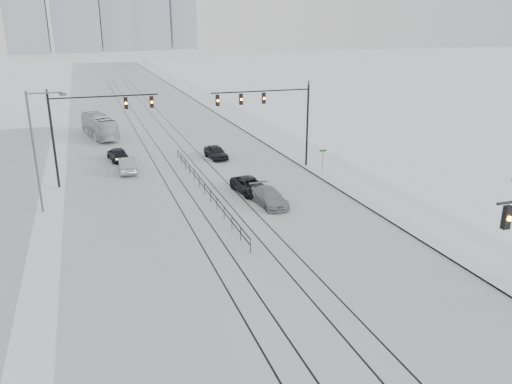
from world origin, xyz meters
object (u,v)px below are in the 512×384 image
object	(u,v)px
sedan_nb_front	(250,186)
box_truck	(99,126)
sedan_sb_inner	(118,154)
sedan_sb_outer	(127,165)
sedan_nb_right	(269,197)
sedan_nb_far	(216,152)

from	to	relation	value
sedan_nb_front	box_truck	xyz separation A→B (m)	(-10.86, 26.81, 0.74)
sedan_sb_inner	sedan_sb_outer	distance (m)	4.76
sedan_nb_front	sedan_nb_right	size ratio (longest dim) A/B	1.00
sedan_nb_front	sedan_sb_outer	bearing A→B (deg)	126.63
sedan_sb_inner	sedan_nb_front	xyz separation A→B (m)	(9.63, -14.41, -0.07)
sedan_nb_right	sedan_nb_far	world-z (taller)	sedan_nb_far
sedan_sb_inner	sedan_nb_right	world-z (taller)	sedan_sb_inner
sedan_nb_front	sedan_nb_far	bearing A→B (deg)	82.61
sedan_sb_inner	sedan_nb_front	bearing A→B (deg)	115.85
sedan_nb_front	sedan_nb_far	distance (m)	11.86
sedan_nb_far	box_truck	distance (m)	18.59
sedan_nb_right	box_truck	world-z (taller)	box_truck
sedan_sb_inner	sedan_nb_far	size ratio (longest dim) A/B	1.02
sedan_sb_inner	sedan_nb_right	bearing A→B (deg)	111.75
sedan_sb_inner	sedan_sb_outer	world-z (taller)	sedan_sb_outer
sedan_sb_outer	sedan_nb_far	distance (m)	9.52
sedan_sb_outer	sedan_sb_inner	bearing A→B (deg)	-81.74
sedan_sb_inner	sedan_sb_outer	xyz separation A→B (m)	(0.54, -4.73, 0.04)
sedan_nb_right	sedan_sb_inner	bearing A→B (deg)	115.89
sedan_nb_right	sedan_nb_front	bearing A→B (deg)	94.06
sedan_sb_inner	sedan_nb_far	world-z (taller)	sedan_sb_inner
sedan_sb_outer	sedan_nb_far	xyz separation A→B (m)	(9.26, 2.17, -0.05)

